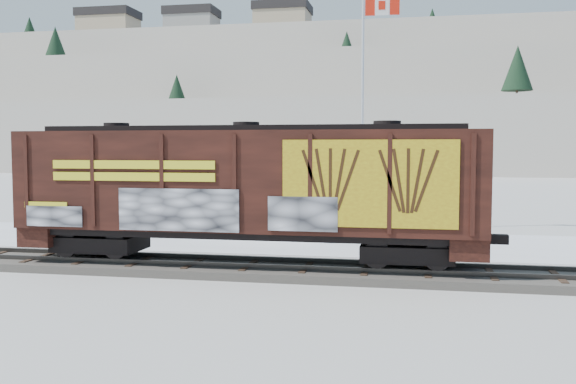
% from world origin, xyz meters
% --- Properties ---
extents(ground, '(500.00, 500.00, 0.00)m').
position_xyz_m(ground, '(0.00, 0.00, 0.00)').
color(ground, white).
rests_on(ground, ground).
extents(rail_track, '(50.00, 3.40, 0.43)m').
position_xyz_m(rail_track, '(0.00, 0.00, 0.15)').
color(rail_track, '#59544C').
rests_on(rail_track, ground).
extents(parking_strip, '(40.00, 8.00, 0.03)m').
position_xyz_m(parking_strip, '(0.00, 7.50, 0.01)').
color(parking_strip, white).
rests_on(parking_strip, ground).
extents(hillside, '(360.00, 110.00, 93.00)m').
position_xyz_m(hillside, '(-0.05, 139.79, 14.37)').
color(hillside, white).
rests_on(hillside, ground).
extents(hopper_railcar, '(15.95, 3.06, 4.66)m').
position_xyz_m(hopper_railcar, '(-0.15, -0.01, 3.00)').
color(hopper_railcar, black).
rests_on(hopper_railcar, rail_track).
extents(flagpole, '(2.30, 0.90, 12.28)m').
position_xyz_m(flagpole, '(2.96, 12.27, 4.60)').
color(flagpole, silver).
rests_on(flagpole, ground).
extents(car_silver, '(5.01, 2.82, 1.61)m').
position_xyz_m(car_silver, '(-8.00, 7.74, 0.83)').
color(car_silver, '#B8BAC0').
rests_on(car_silver, parking_strip).
extents(car_white, '(5.39, 2.46, 1.71)m').
position_xyz_m(car_white, '(-0.60, 8.11, 0.89)').
color(car_white, silver).
rests_on(car_white, parking_strip).
extents(car_dark, '(4.43, 2.33, 1.23)m').
position_xyz_m(car_dark, '(3.70, 8.34, 0.64)').
color(car_dark, black).
rests_on(car_dark, parking_strip).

